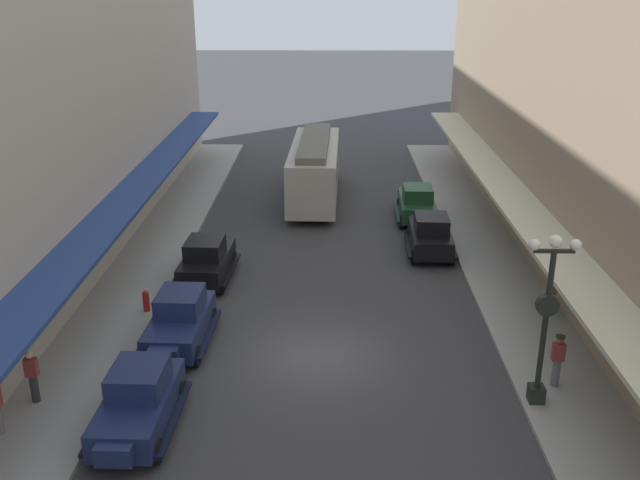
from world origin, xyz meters
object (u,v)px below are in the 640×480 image
object	(u,v)px
parked_car_4	(417,202)
pedestrian_2	(33,376)
parked_car_3	(180,319)
pedestrian_3	(557,360)
parked_car_0	(430,233)
fire_hydrant	(146,301)
parked_car_1	(207,258)
lamp_post_with_clock	(546,314)
streetcar	(315,167)
pedestrian_0	(553,291)
parked_car_2	(138,400)

from	to	relation	value
parked_car_4	pedestrian_2	bearing A→B (deg)	-127.74
parked_car_3	pedestrian_3	size ratio (longest dim) A/B	2.58
parked_car_0	parked_car_4	size ratio (longest dim) A/B	1.00
parked_car_4	fire_hydrant	world-z (taller)	parked_car_4
parked_car_3	fire_hydrant	bearing A→B (deg)	128.04
parked_car_4	parked_car_0	bearing A→B (deg)	-89.05
parked_car_1	fire_hydrant	bearing A→B (deg)	-118.49
parked_car_1	lamp_post_with_clock	world-z (taller)	lamp_post_with_clock
parked_car_0	lamp_post_with_clock	xyz separation A→B (m)	(1.51, -11.93, 2.04)
streetcar	pedestrian_3	size ratio (longest dim) A/B	5.79
pedestrian_0	pedestrian_3	distance (m)	5.04
streetcar	lamp_post_with_clock	distance (m)	21.03
parked_car_3	parked_car_1	bearing A→B (deg)	89.85
pedestrian_0	parked_car_4	bearing A→B (deg)	108.88
parked_car_0	pedestrian_0	bearing A→B (deg)	-59.80
pedestrian_3	streetcar	bearing A→B (deg)	111.99
parked_car_1	parked_car_4	xyz separation A→B (m)	(9.44, 7.66, 0.00)
parked_car_0	streetcar	xyz separation A→B (m)	(-5.35, 7.92, 0.96)
lamp_post_with_clock	pedestrian_0	world-z (taller)	lamp_post_with_clock
parked_car_2	pedestrian_2	world-z (taller)	parked_car_2
lamp_post_with_clock	pedestrian_2	bearing A→B (deg)	-179.14
parked_car_0	lamp_post_with_clock	size ratio (longest dim) A/B	0.83
parked_car_1	pedestrian_2	size ratio (longest dim) A/B	2.63
parked_car_2	fire_hydrant	xyz separation A→B (m)	(-1.55, 6.96, -0.38)
pedestrian_0	pedestrian_2	xyz separation A→B (m)	(-16.62, -5.95, -0.02)
parked_car_0	pedestrian_3	bearing A→B (deg)	-78.19
lamp_post_with_clock	pedestrian_2	size ratio (longest dim) A/B	3.15
parked_car_4	pedestrian_0	bearing A→B (deg)	-71.12
parked_car_1	parked_car_3	distance (m)	5.37
parked_car_1	parked_car_3	bearing A→B (deg)	-90.15
parked_car_0	streetcar	world-z (taller)	streetcar
parked_car_4	pedestrian_0	world-z (taller)	parked_car_4
pedestrian_2	pedestrian_3	xyz separation A→B (m)	(15.33, 1.09, 0.02)
pedestrian_0	pedestrian_2	size ratio (longest dim) A/B	1.02
parked_car_1	lamp_post_with_clock	distance (m)	14.28
pedestrian_3	fire_hydrant	bearing A→B (deg)	160.52
streetcar	pedestrian_2	size ratio (longest dim) A/B	5.89
parked_car_2	pedestrian_0	distance (m)	15.05
pedestrian_2	parked_car_4	bearing A→B (deg)	52.26
parked_car_2	parked_car_4	world-z (taller)	same
parked_car_4	streetcar	xyz separation A→B (m)	(-5.28, 3.35, 0.96)
parked_car_2	parked_car_3	xyz separation A→B (m)	(0.17, 4.77, 0.00)
parked_car_3	pedestrian_2	world-z (taller)	parked_car_3
lamp_post_with_clock	fire_hydrant	world-z (taller)	lamp_post_with_clock
parked_car_0	parked_car_4	bearing A→B (deg)	90.95
parked_car_3	parked_car_4	bearing A→B (deg)	54.03
parked_car_1	lamp_post_with_clock	size ratio (longest dim) A/B	0.84
parked_car_2	lamp_post_with_clock	bearing A→B (deg)	6.60
pedestrian_0	pedestrian_2	bearing A→B (deg)	-160.29
parked_car_0	fire_hydrant	size ratio (longest dim) A/B	5.25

